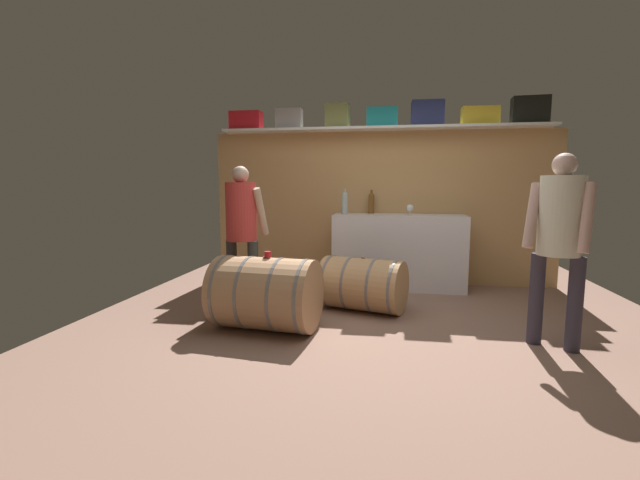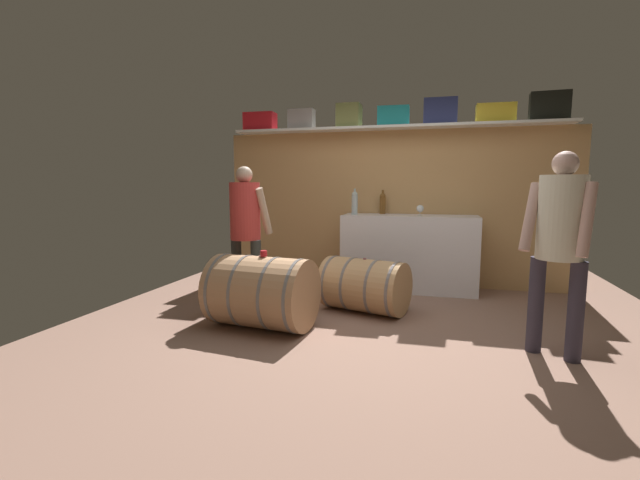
% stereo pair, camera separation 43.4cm
% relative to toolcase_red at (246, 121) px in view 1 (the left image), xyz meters
% --- Properties ---
extents(ground_plane, '(5.73, 7.41, 0.02)m').
position_rel_toolcase_red_xyz_m(ground_plane, '(1.81, -1.43, -2.18)').
color(ground_plane, '#8E6A59').
extents(back_wall_panel, '(4.53, 0.10, 2.02)m').
position_rel_toolcase_red_xyz_m(back_wall_panel, '(1.81, 0.15, -1.16)').
color(back_wall_panel, tan).
rests_on(back_wall_panel, ground).
extents(high_shelf_board, '(4.17, 0.40, 0.03)m').
position_rel_toolcase_red_xyz_m(high_shelf_board, '(1.81, 0.00, -0.14)').
color(high_shelf_board, white).
rests_on(high_shelf_board, back_wall_panel).
extents(toolcase_red, '(0.42, 0.24, 0.24)m').
position_rel_toolcase_red_xyz_m(toolcase_red, '(0.00, 0.00, 0.00)').
color(toolcase_red, red).
rests_on(toolcase_red, high_shelf_board).
extents(toolcase_grey, '(0.34, 0.19, 0.26)m').
position_rel_toolcase_red_xyz_m(toolcase_grey, '(0.59, 0.00, 0.01)').
color(toolcase_grey, gray).
rests_on(toolcase_grey, high_shelf_board).
extents(toolcase_olive, '(0.30, 0.28, 0.30)m').
position_rel_toolcase_red_xyz_m(toolcase_olive, '(1.24, 0.00, 0.03)').
color(toolcase_olive, olive).
rests_on(toolcase_olive, high_shelf_board).
extents(toolcase_teal, '(0.40, 0.30, 0.24)m').
position_rel_toolcase_red_xyz_m(toolcase_teal, '(1.81, 0.00, -0.00)').
color(toolcase_teal, teal).
rests_on(toolcase_teal, high_shelf_board).
extents(toolcase_navy, '(0.40, 0.28, 0.31)m').
position_rel_toolcase_red_xyz_m(toolcase_navy, '(2.38, 0.00, 0.03)').
color(toolcase_navy, navy).
rests_on(toolcase_navy, high_shelf_board).
extents(toolcase_yellow, '(0.44, 0.20, 0.22)m').
position_rel_toolcase_red_xyz_m(toolcase_yellow, '(3.01, 0.00, -0.01)').
color(toolcase_yellow, gold).
rests_on(toolcase_yellow, high_shelf_board).
extents(toolcase_black, '(0.44, 0.25, 0.33)m').
position_rel_toolcase_red_xyz_m(toolcase_black, '(3.59, 0.00, 0.04)').
color(toolcase_black, black).
rests_on(toolcase_black, high_shelf_board).
extents(work_cabinet, '(1.65, 0.55, 0.94)m').
position_rel_toolcase_red_xyz_m(work_cabinet, '(2.05, -0.19, -1.70)').
color(work_cabinet, white).
rests_on(work_cabinet, ground).
extents(wine_bottle_amber, '(0.08, 0.08, 0.31)m').
position_rel_toolcase_red_xyz_m(wine_bottle_amber, '(1.69, 0.00, -1.09)').
color(wine_bottle_amber, brown).
rests_on(wine_bottle_amber, work_cabinet).
extents(wine_bottle_clear, '(0.08, 0.08, 0.33)m').
position_rel_toolcase_red_xyz_m(wine_bottle_clear, '(1.36, -0.21, -1.08)').
color(wine_bottle_clear, '#AFC0C2').
rests_on(wine_bottle_clear, work_cabinet).
extents(wine_glass, '(0.09, 0.09, 0.14)m').
position_rel_toolcase_red_xyz_m(wine_glass, '(2.18, -0.30, -1.14)').
color(wine_glass, white).
rests_on(wine_glass, work_cabinet).
extents(wine_barrel_near, '(1.00, 0.77, 0.68)m').
position_rel_toolcase_red_xyz_m(wine_barrel_near, '(0.83, -2.02, -1.84)').
color(wine_barrel_near, tan).
rests_on(wine_barrel_near, ground).
extents(wine_barrel_far, '(0.97, 0.77, 0.57)m').
position_rel_toolcase_red_xyz_m(wine_barrel_far, '(1.67, -1.28, -1.89)').
color(wine_barrel_far, tan).
rests_on(wine_barrel_far, ground).
extents(tasting_cup, '(0.06, 0.06, 0.05)m').
position_rel_toolcase_red_xyz_m(tasting_cup, '(0.86, -2.02, -1.47)').
color(tasting_cup, red).
rests_on(tasting_cup, wine_barrel_near).
extents(winemaker_pouring, '(0.51, 0.45, 1.57)m').
position_rel_toolcase_red_xyz_m(winemaker_pouring, '(3.27, -2.08, -1.21)').
color(winemaker_pouring, '#322E3C').
rests_on(winemaker_pouring, ground).
extents(visitor_tasting, '(0.48, 0.39, 1.51)m').
position_rel_toolcase_red_xyz_m(visitor_tasting, '(0.40, -1.41, -1.24)').
color(visitor_tasting, '#2F3331').
rests_on(visitor_tasting, ground).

